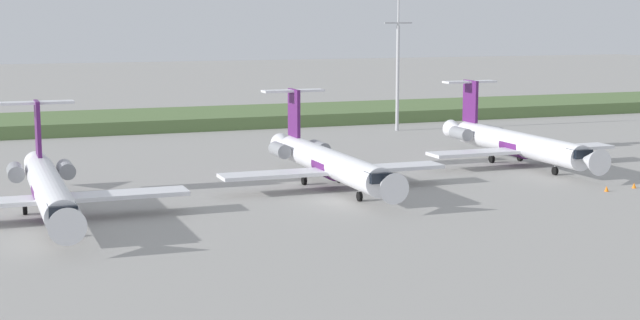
# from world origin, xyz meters

# --- Properties ---
(ground_plane) EXTENTS (500.00, 500.00, 0.00)m
(ground_plane) POSITION_xyz_m (0.00, 30.00, 0.00)
(ground_plane) COLOR #9E9B96
(grass_berm) EXTENTS (320.00, 20.00, 1.91)m
(grass_berm) POSITION_xyz_m (0.00, 66.06, 0.96)
(grass_berm) COLOR #597542
(grass_berm) RESTS_ON ground
(regional_jet_nearest) EXTENTS (22.81, 31.00, 9.00)m
(regional_jet_nearest) POSITION_xyz_m (-25.74, 2.05, 2.54)
(regional_jet_nearest) COLOR white
(regional_jet_nearest) RESTS_ON ground
(regional_jet_second) EXTENTS (22.81, 31.00, 9.00)m
(regional_jet_second) POSITION_xyz_m (1.49, 7.33, 2.54)
(regional_jet_second) COLOR white
(regional_jet_second) RESTS_ON ground
(regional_jet_third) EXTENTS (22.81, 31.00, 9.00)m
(regional_jet_third) POSITION_xyz_m (26.73, 13.33, 2.54)
(regional_jet_third) COLOR white
(regional_jet_third) RESTS_ON ground
(antenna_mast) EXTENTS (4.40, 0.50, 24.36)m
(antenna_mast) POSITION_xyz_m (27.99, 47.68, 10.09)
(antenna_mast) COLOR #B2B2B7
(antenna_mast) RESTS_ON ground
(safety_cone_front_marker) EXTENTS (0.44, 0.44, 0.55)m
(safety_cone_front_marker) POSITION_xyz_m (25.82, -4.63, 0.28)
(safety_cone_front_marker) COLOR orange
(safety_cone_front_marker) RESTS_ON ground
(safety_cone_mid_marker) EXTENTS (0.44, 0.44, 0.55)m
(safety_cone_mid_marker) POSITION_xyz_m (29.53, -4.07, 0.28)
(safety_cone_mid_marker) COLOR orange
(safety_cone_mid_marker) RESTS_ON ground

